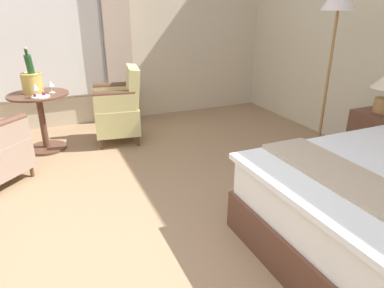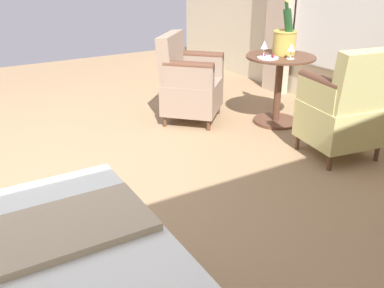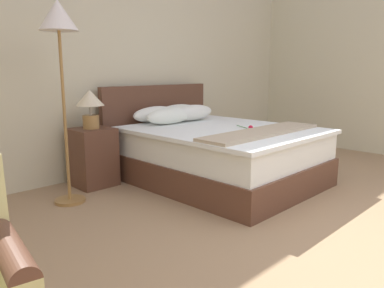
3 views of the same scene
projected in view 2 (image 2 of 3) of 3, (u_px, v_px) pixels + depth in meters
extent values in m
plane|color=#987956|center=(27.00, 187.00, 3.09)|extent=(8.08, 8.08, 0.00)
cylinder|color=brown|center=(275.00, 121.00, 4.31)|extent=(0.44, 0.44, 0.03)
cylinder|color=brown|center=(278.00, 91.00, 4.18)|extent=(0.07, 0.07, 0.65)
cylinder|color=brown|center=(281.00, 57.00, 4.05)|extent=(0.66, 0.66, 0.02)
cylinder|color=gold|center=(284.00, 43.00, 4.07)|extent=(0.22, 0.22, 0.21)
torus|color=gold|center=(285.00, 32.00, 4.03)|extent=(0.23, 0.23, 0.02)
cylinder|color=white|center=(285.00, 34.00, 4.03)|extent=(0.19, 0.19, 0.03)
cylinder|color=#1E4723|center=(289.00, 26.00, 4.01)|extent=(0.13, 0.10, 0.31)
cylinder|color=#193D1E|center=(287.00, 5.00, 3.93)|extent=(0.04, 0.04, 0.08)
sphere|color=gold|center=(287.00, 1.00, 3.92)|extent=(0.04, 0.04, 0.04)
cylinder|color=white|center=(263.00, 58.00, 3.96)|extent=(0.07, 0.07, 0.01)
cylinder|color=white|center=(264.00, 53.00, 3.94)|extent=(0.01, 0.01, 0.08)
cone|color=white|center=(264.00, 45.00, 3.91)|extent=(0.07, 0.07, 0.07)
cylinder|color=white|center=(290.00, 59.00, 3.92)|extent=(0.07, 0.07, 0.01)
cylinder|color=white|center=(291.00, 55.00, 3.90)|extent=(0.01, 0.01, 0.07)
cone|color=white|center=(291.00, 47.00, 3.88)|extent=(0.07, 0.07, 0.07)
cylinder|color=white|center=(268.00, 58.00, 3.94)|extent=(0.20, 0.20, 0.01)
sphere|color=maroon|center=(264.00, 55.00, 3.97)|extent=(0.03, 0.03, 0.03)
sphere|color=maroon|center=(273.00, 56.00, 3.91)|extent=(0.02, 0.02, 0.02)
sphere|color=maroon|center=(273.00, 56.00, 3.92)|extent=(0.03, 0.03, 0.03)
cylinder|color=brown|center=(341.00, 134.00, 3.85)|extent=(0.04, 0.04, 0.13)
cylinder|color=brown|center=(297.00, 142.00, 3.69)|extent=(0.04, 0.04, 0.13)
cylinder|color=brown|center=(377.00, 153.00, 3.48)|extent=(0.04, 0.04, 0.13)
cylinder|color=brown|center=(330.00, 162.00, 3.32)|extent=(0.04, 0.04, 0.13)
cube|color=#CCC67E|center=(340.00, 122.00, 3.49)|extent=(0.62, 0.60, 0.32)
cube|color=#CCC67E|center=(366.00, 82.00, 3.16)|extent=(0.54, 0.24, 0.48)
cube|color=#CCC67E|center=(365.00, 88.00, 3.48)|extent=(0.16, 0.48, 0.21)
cylinder|color=brown|center=(367.00, 76.00, 3.44)|extent=(0.16, 0.48, 0.09)
cube|color=#CCC67E|center=(319.00, 94.00, 3.33)|extent=(0.16, 0.48, 0.21)
cylinder|color=brown|center=(321.00, 81.00, 3.29)|extent=(0.16, 0.48, 0.09)
cylinder|color=brown|center=(208.00, 125.00, 4.09)|extent=(0.04, 0.04, 0.11)
cylinder|color=brown|center=(218.00, 109.00, 4.54)|extent=(0.04, 0.04, 0.11)
cylinder|color=brown|center=(165.00, 121.00, 4.19)|extent=(0.04, 0.04, 0.11)
cylinder|color=brown|center=(179.00, 106.00, 4.63)|extent=(0.04, 0.04, 0.11)
cube|color=gray|center=(193.00, 96.00, 4.28)|extent=(0.77, 0.78, 0.30)
cube|color=gray|center=(172.00, 57.00, 4.18)|extent=(0.50, 0.50, 0.46)
cube|color=gray|center=(188.00, 77.00, 3.97)|extent=(0.40, 0.40, 0.20)
cylinder|color=brown|center=(188.00, 66.00, 3.92)|extent=(0.40, 0.40, 0.09)
cube|color=gray|center=(200.00, 65.00, 4.39)|extent=(0.40, 0.40, 0.20)
cylinder|color=brown|center=(200.00, 55.00, 4.35)|extent=(0.40, 0.40, 0.09)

